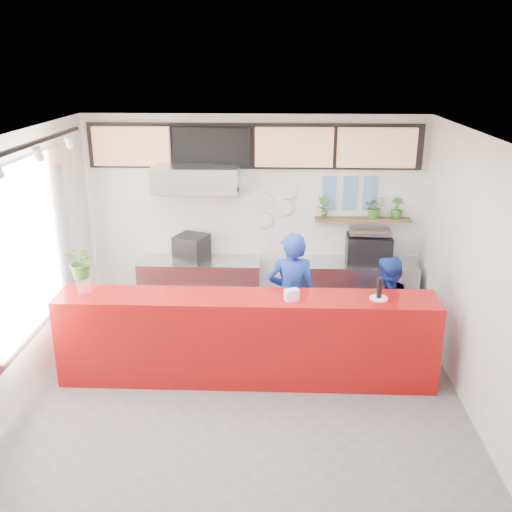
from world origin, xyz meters
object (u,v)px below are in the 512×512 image
at_px(service_counter, 247,338).
at_px(pepper_mill, 379,288).
at_px(panini_oven, 192,248).
at_px(espresso_machine, 369,249).
at_px(staff_right, 384,312).
at_px(staff_center, 291,297).

distance_m(service_counter, pepper_mill, 1.69).
height_order(panini_oven, espresso_machine, espresso_machine).
bearing_deg(service_counter, staff_right, 14.92).
bearing_deg(staff_center, pepper_mill, 147.48).
relative_size(staff_center, staff_right, 1.19).
xyz_separation_m(panini_oven, pepper_mill, (2.45, -1.81, 0.15)).
bearing_deg(pepper_mill, service_counter, 179.67).
bearing_deg(staff_right, pepper_mill, 32.44).
xyz_separation_m(espresso_machine, staff_right, (0.03, -1.34, -0.38)).
height_order(service_counter, espresso_machine, espresso_machine).
xyz_separation_m(service_counter, staff_center, (0.54, 0.57, 0.31)).
relative_size(staff_center, pepper_mill, 6.90).
relative_size(panini_oven, espresso_machine, 0.67).
bearing_deg(staff_center, espresso_machine, -135.26).
distance_m(panini_oven, pepper_mill, 3.05).
distance_m(service_counter, staff_center, 0.85).
xyz_separation_m(espresso_machine, staff_center, (-1.14, -1.23, -0.25)).
bearing_deg(pepper_mill, staff_right, 69.53).
xyz_separation_m(espresso_machine, pepper_mill, (-0.15, -1.81, 0.13)).
bearing_deg(panini_oven, pepper_mill, -15.14).
relative_size(service_counter, staff_center, 2.62).
bearing_deg(panini_oven, espresso_machine, 21.28).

